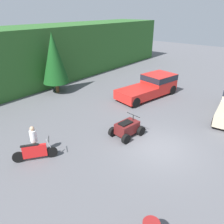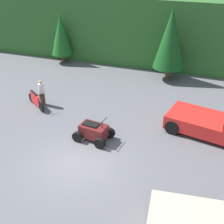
{
  "view_description": "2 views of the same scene",
  "coord_description": "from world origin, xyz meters",
  "px_view_note": "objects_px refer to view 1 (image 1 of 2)",
  "views": [
    {
      "loc": [
        -9.55,
        -4.4,
        7.09
      ],
      "look_at": [
        0.47,
        3.74,
        0.95
      ],
      "focal_mm": 35.0,
      "sensor_mm": 36.0,
      "label": 1
    },
    {
      "loc": [
        5.49,
        -10.7,
        9.55
      ],
      "look_at": [
        0.47,
        3.74,
        0.95
      ],
      "focal_mm": 50.0,
      "sensor_mm": 36.0,
      "label": 2
    }
  ],
  "objects_px": {
    "quad_atv": "(127,128)",
    "pickup_truck_red": "(152,85)",
    "dirt_bike": "(35,152)",
    "rider_person": "(34,140)"
  },
  "relations": [
    {
      "from": "dirt_bike",
      "to": "rider_person",
      "type": "relative_size",
      "value": 1.1
    },
    {
      "from": "quad_atv",
      "to": "rider_person",
      "type": "xyz_separation_m",
      "value": [
        -4.64,
        2.64,
        0.43
      ]
    },
    {
      "from": "quad_atv",
      "to": "rider_person",
      "type": "distance_m",
      "value": 5.35
    },
    {
      "from": "pickup_truck_red",
      "to": "quad_atv",
      "type": "relative_size",
      "value": 2.91
    },
    {
      "from": "pickup_truck_red",
      "to": "dirt_bike",
      "type": "bearing_deg",
      "value": -168.02
    },
    {
      "from": "pickup_truck_red",
      "to": "dirt_bike",
      "type": "distance_m",
      "value": 11.91
    },
    {
      "from": "quad_atv",
      "to": "pickup_truck_red",
      "type": "bearing_deg",
      "value": 26.02
    },
    {
      "from": "pickup_truck_red",
      "to": "quad_atv",
      "type": "bearing_deg",
      "value": -149.93
    },
    {
      "from": "pickup_truck_red",
      "to": "quad_atv",
      "type": "distance_m",
      "value": 7.39
    },
    {
      "from": "pickup_truck_red",
      "to": "dirt_bike",
      "type": "height_order",
      "value": "pickup_truck_red"
    }
  ]
}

